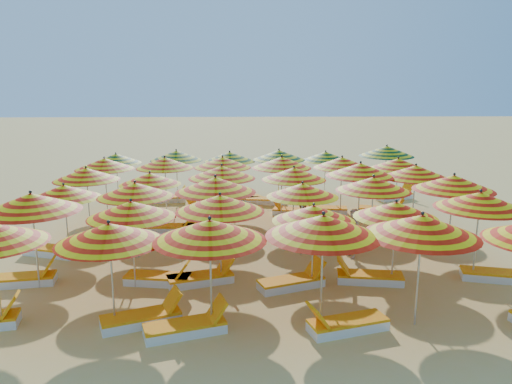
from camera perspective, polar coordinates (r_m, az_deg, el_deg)
The scene contains 59 objects.
ground at distance 16.52m, azimuth 0.06°, elevation -5.80°, with size 120.00×120.00×0.00m, color tan.
umbrella_1 at distance 10.85m, azimuth -16.43°, elevation -4.55°, with size 2.89×2.89×2.39m.
umbrella_2 at distance 10.31m, azimuth -5.30°, elevation -4.39°, with size 2.84×2.84×2.50m.
umbrella_3 at distance 10.48m, azimuth 7.69°, elevation -3.84°, with size 2.81×2.81×2.57m.
umbrella_4 at distance 10.99m, azimuth 18.42°, elevation -3.67°, with size 2.62×2.62×2.56m.
umbrella_6 at distance 13.58m, azimuth -24.29°, elevation -1.09°, with size 2.81×2.81×2.57m.
umbrella_7 at distance 12.83m, azimuth -14.07°, elevation -1.96°, with size 2.73×2.73×2.35m.
umbrella_8 at distance 12.80m, azimuth -4.13°, elevation -1.29°, with size 3.04×3.04×2.44m.
umbrella_9 at distance 12.60m, azimuth 6.60°, elevation -2.44°, with size 2.46×2.46×2.23m.
umbrella_10 at distance 13.18m, azimuth 15.68°, elevation -1.98°, with size 2.69×2.69×2.27m.
umbrella_11 at distance 14.20m, azimuth 24.24°, elevation -0.89°, with size 2.51×2.51×2.47m.
umbrella_12 at distance 15.84m, azimuth -21.09°, elevation 0.03°, with size 2.55×2.55×2.27m.
umbrella_13 at distance 15.03m, azimuth -13.63°, elevation 0.24°, with size 2.96×2.96×2.37m.
umbrella_14 at distance 14.67m, azimuth -4.66°, elevation 0.83°, with size 2.49×2.49×2.54m.
umbrella_15 at distance 14.93m, azimuth 5.33°, elevation 0.21°, with size 2.66×2.66×2.30m.
umbrella_16 at distance 15.61m, azimuth 13.27°, elevation 0.89°, with size 2.52×2.52×2.43m.
umbrella_17 at distance 15.99m, azimuth 21.66°, elevation 0.99°, with size 2.45×2.45×2.55m.
umbrella_18 at distance 17.99m, azimuth -18.82°, elevation 1.94°, with size 2.98×2.98×2.38m.
umbrella_19 at distance 17.32m, azimuth -12.03°, elevation 1.49°, with size 2.56×2.56×2.23m.
umbrella_20 at distance 17.12m, azimuth -3.93°, elevation 2.27°, with size 2.52×2.52×2.45m.
umbrella_21 at distance 17.25m, azimuth 4.35°, elevation 2.09°, with size 2.95×2.95×2.37m.
umbrella_22 at distance 17.54m, azimuth 11.84°, elevation 2.51°, with size 2.80×2.80×2.53m.
umbrella_23 at distance 17.99m, azimuth 17.78°, elevation 2.22°, with size 2.65×2.65×2.46m.
umbrella_24 at distance 20.04m, azimuth -16.93°, elevation 3.10°, with size 2.48×2.48×2.39m.
umbrella_25 at distance 19.71m, azimuth -10.37°, elevation 3.30°, with size 2.90×2.90×2.39m.
umbrella_26 at distance 19.57m, azimuth -3.85°, elevation 3.40°, with size 2.88×2.88×2.39m.
umbrella_27 at distance 19.22m, azimuth 2.96°, elevation 3.39°, with size 2.74×2.74×2.44m.
umbrella_28 at distance 19.79m, azimuth 9.79°, elevation 3.34°, with size 2.52×2.52×2.38m.
umbrella_29 at distance 20.29m, azimuth 15.93°, elevation 3.13°, with size 2.72×2.72×2.33m.
umbrella_30 at distance 22.16m, azimuth -15.70°, elevation 3.71°, with size 2.78×2.78×2.25m.
umbrella_31 at distance 21.64m, azimuth -9.10°, elevation 4.14°, with size 2.74×2.74×2.38m.
umbrella_32 at distance 21.42m, azimuth -3.03°, elevation 4.05°, with size 2.91×2.91×2.32m.
umbrella_33 at distance 21.47m, azimuth 2.63°, elevation 4.25°, with size 2.36×2.36×2.40m.
umbrella_34 at distance 22.16m, azimuth 7.95°, elevation 4.07°, with size 2.33×2.33×2.25m.
umbrella_35 at distance 22.57m, azimuth 14.70°, elevation 4.55°, with size 2.40×2.40×2.53m.
lounger_1 at distance 11.49m, azimuth -12.77°, elevation -13.84°, with size 1.82×1.17×0.69m.
lounger_2 at distance 10.94m, azimuth -7.87°, elevation -15.03°, with size 1.83×1.08×0.69m.
lounger_3 at distance 11.12m, azimuth 10.22°, elevation -14.65°, with size 1.83×1.05×0.69m.
lounger_5 at distance 14.55m, azimuth -25.10°, elevation -9.00°, with size 1.80×0.85×0.69m.
lounger_6 at distance 13.49m, azimuth -10.94°, elevation -9.66°, with size 1.80×0.83×0.69m.
lounger_7 at distance 13.35m, azimuth -6.20°, elevation -9.74°, with size 1.83×1.10×0.69m.
lounger_8 at distance 13.06m, azimuth 4.21°, elevation -10.22°, with size 1.83×1.15×0.69m.
lounger_9 at distance 13.67m, azimuth 12.68°, elevation -9.45°, with size 1.80×0.83×0.69m.
lounger_10 at distance 14.93m, azimuth 25.82°, elevation -8.52°, with size 1.82×1.01×0.69m.
lounger_11 at distance 16.52m, azimuth -22.20°, elevation -6.21°, with size 1.83×1.09×0.69m.
lounger_12 at distance 17.85m, azimuth -9.75°, elevation -4.07°, with size 1.76×0.66×0.69m.
lounger_13 at distance 17.68m, azimuth -5.46°, elevation -4.11°, with size 1.83×1.04×0.69m.
lounger_14 at distance 17.70m, azimuth 5.89°, elevation -4.10°, with size 1.82×0.98×0.69m.
lounger_15 at distance 18.22m, azimuth 15.93°, elevation -4.04°, with size 1.82×1.03×0.69m.
lounger_16 at distance 19.89m, azimuth -5.50°, elevation -2.22°, with size 1.83×1.07×0.69m.
lounger_17 at distance 19.85m, azimuth 4.31°, elevation -2.23°, with size 1.83×1.06×0.69m.
lounger_18 at distance 20.28m, azimuth 7.81°, elevation -1.99°, with size 1.80×0.81×0.69m.
lounger_19 at distance 20.61m, azimuth 14.20°, elevation -2.03°, with size 1.83×1.04×0.69m.
lounger_20 at distance 22.31m, azimuth -10.13°, elevation -0.74°, with size 1.80×0.81×0.69m.
lounger_21 at distance 21.82m, azimuth -1.65°, elevation -0.85°, with size 1.82×1.25×0.69m.
lounger_22 at distance 21.64m, azimuth 1.29°, elevation -0.96°, with size 1.78×0.76×0.69m.
lounger_23 at distance 23.33m, azimuth 15.66°, elevation -0.44°, with size 1.82×1.25×0.69m.
beachgoer_b at distance 16.80m, azimuth 5.37°, elevation -3.17°, with size 0.65×0.51×1.33m, color tan.
beachgoer_a at distance 15.24m, azimuth 10.98°, elevation -4.67°, with size 0.55×0.36×1.50m, color tan.
Camera 1 is at (-0.52, -15.68, 5.19)m, focal length 35.00 mm.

